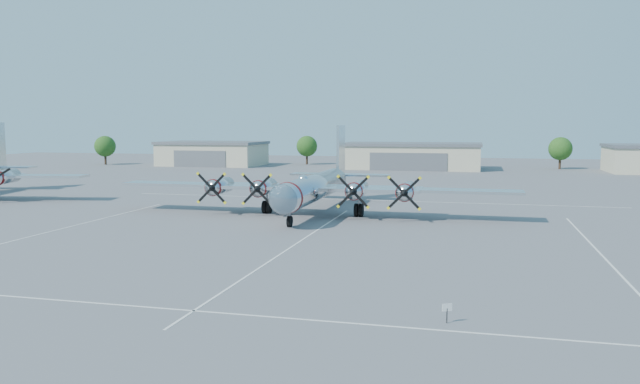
% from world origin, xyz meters
% --- Properties ---
extents(ground, '(260.00, 260.00, 0.00)m').
position_xyz_m(ground, '(0.00, 0.00, 0.00)').
color(ground, '#535356').
rests_on(ground, ground).
extents(parking_lines, '(60.00, 50.08, 0.01)m').
position_xyz_m(parking_lines, '(0.00, -1.75, 0.01)').
color(parking_lines, silver).
rests_on(parking_lines, ground).
extents(hangar_west, '(22.60, 14.60, 5.40)m').
position_xyz_m(hangar_west, '(-45.00, 81.96, 2.71)').
color(hangar_west, beige).
rests_on(hangar_west, ground).
extents(hangar_center, '(28.60, 14.60, 5.40)m').
position_xyz_m(hangar_center, '(0.00, 81.96, 2.71)').
color(hangar_center, beige).
rests_on(hangar_center, ground).
extents(tree_far_west, '(4.80, 4.80, 6.64)m').
position_xyz_m(tree_far_west, '(-70.00, 78.00, 4.22)').
color(tree_far_west, '#382619').
rests_on(tree_far_west, ground).
extents(tree_west, '(4.80, 4.80, 6.64)m').
position_xyz_m(tree_west, '(-25.00, 90.00, 4.22)').
color(tree_west, '#382619').
rests_on(tree_west, ground).
extents(tree_east, '(4.80, 4.80, 6.64)m').
position_xyz_m(tree_east, '(30.00, 88.00, 4.22)').
color(tree_east, '#382619').
rests_on(tree_east, ground).
extents(main_bomber_b29, '(41.05, 28.10, 9.07)m').
position_xyz_m(main_bomber_b29, '(-2.82, 13.06, 0.00)').
color(main_bomber_b29, silver).
rests_on(main_bomber_b29, ground).
extents(info_placard, '(0.45, 0.23, 0.92)m').
position_xyz_m(info_placard, '(12.17, -20.88, 0.64)').
color(info_placard, black).
rests_on(info_placard, ground).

